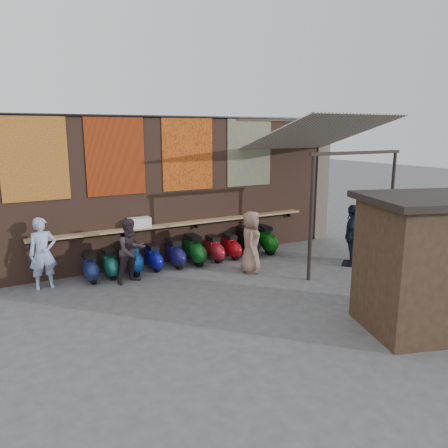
% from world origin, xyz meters
% --- Properties ---
extents(ground, '(70.00, 70.00, 0.00)m').
position_xyz_m(ground, '(0.00, 0.00, 0.00)').
color(ground, '#474749').
rests_on(ground, ground).
extents(brick_wall, '(10.00, 0.40, 4.00)m').
position_xyz_m(brick_wall, '(0.00, 2.70, 2.00)').
color(brick_wall, brown).
rests_on(brick_wall, ground).
extents(pier_right, '(0.50, 0.50, 4.00)m').
position_xyz_m(pier_right, '(5.20, 2.70, 2.00)').
color(pier_right, '#4C4238').
rests_on(pier_right, ground).
extents(eating_counter, '(8.00, 0.32, 0.05)m').
position_xyz_m(eating_counter, '(0.00, 2.33, 1.10)').
color(eating_counter, '#9E7A51').
rests_on(eating_counter, brick_wall).
extents(shelf_box, '(0.56, 0.29, 0.27)m').
position_xyz_m(shelf_box, '(-1.21, 2.30, 1.26)').
color(shelf_box, white).
rests_on(shelf_box, eating_counter).
extents(tapestry_redgold, '(1.50, 0.02, 2.00)m').
position_xyz_m(tapestry_redgold, '(-3.60, 2.48, 3.00)').
color(tapestry_redgold, maroon).
rests_on(tapestry_redgold, brick_wall).
extents(tapestry_sun, '(1.50, 0.02, 2.00)m').
position_xyz_m(tapestry_sun, '(-1.70, 2.48, 3.00)').
color(tapestry_sun, '#E4430D').
rests_on(tapestry_sun, brick_wall).
extents(tapestry_orange, '(1.50, 0.02, 2.00)m').
position_xyz_m(tapestry_orange, '(0.30, 2.48, 3.00)').
color(tapestry_orange, '#C65918').
rests_on(tapestry_orange, brick_wall).
extents(tapestry_multi, '(1.50, 0.02, 2.00)m').
position_xyz_m(tapestry_multi, '(2.30, 2.48, 3.00)').
color(tapestry_multi, '#22507D').
rests_on(tapestry_multi, brick_wall).
extents(hang_rail, '(9.50, 0.06, 0.06)m').
position_xyz_m(hang_rail, '(0.00, 2.47, 3.98)').
color(hang_rail, black).
rests_on(hang_rail, brick_wall).
extents(scooter_stool_0, '(0.33, 0.74, 0.70)m').
position_xyz_m(scooter_stool_0, '(-2.62, 1.95, 0.35)').
color(scooter_stool_0, navy).
rests_on(scooter_stool_0, ground).
extents(scooter_stool_1, '(0.33, 0.74, 0.70)m').
position_xyz_m(scooter_stool_1, '(-2.12, 2.03, 0.35)').
color(scooter_stool_1, '#165B51').
rests_on(scooter_stool_1, ground).
extents(scooter_stool_2, '(0.39, 0.87, 0.83)m').
position_xyz_m(scooter_stool_2, '(-1.55, 2.03, 0.41)').
color(scooter_stool_2, '#0D3F95').
rests_on(scooter_stool_2, ground).
extents(scooter_stool_3, '(0.32, 0.71, 0.67)m').
position_xyz_m(scooter_stool_3, '(-0.96, 2.03, 0.34)').
color(scooter_stool_3, '#0E118D').
rests_on(scooter_stool_3, ground).
extents(scooter_stool_4, '(0.35, 0.79, 0.75)m').
position_xyz_m(scooter_stool_4, '(-0.36, 1.98, 0.37)').
color(scooter_stool_4, '#151348').
rests_on(scooter_stool_4, ground).
extents(scooter_stool_5, '(0.38, 0.85, 0.81)m').
position_xyz_m(scooter_stool_5, '(0.21, 1.97, 0.41)').
color(scooter_stool_5, '#0F4D19').
rests_on(scooter_stool_5, ground).
extents(scooter_stool_6, '(0.34, 0.74, 0.71)m').
position_xyz_m(scooter_stool_6, '(0.81, 1.95, 0.35)').
color(scooter_stool_6, maroon).
rests_on(scooter_stool_6, ground).
extents(scooter_stool_7, '(0.33, 0.73, 0.70)m').
position_xyz_m(scooter_stool_7, '(1.37, 1.96, 0.35)').
color(scooter_stool_7, maroon).
rests_on(scooter_stool_7, ground).
extents(scooter_stool_8, '(0.39, 0.87, 0.83)m').
position_xyz_m(scooter_stool_8, '(1.96, 2.04, 0.41)').
color(scooter_stool_8, black).
rests_on(scooter_stool_8, ground).
extents(scooter_stool_9, '(0.39, 0.87, 0.82)m').
position_xyz_m(scooter_stool_9, '(2.55, 1.96, 0.41)').
color(scooter_stool_9, '#0C5510').
rests_on(scooter_stool_9, ground).
extents(diner_left, '(0.63, 0.42, 1.68)m').
position_xyz_m(diner_left, '(-3.65, 2.00, 0.84)').
color(diner_left, '#9AAEE0').
rests_on(diner_left, ground).
extents(diner_right, '(0.89, 0.76, 1.58)m').
position_xyz_m(diner_right, '(-1.74, 1.40, 0.79)').
color(diner_right, '#32262D').
rests_on(diner_right, ground).
extents(shopper_navy, '(1.04, 0.92, 1.69)m').
position_xyz_m(shopper_navy, '(3.89, -0.22, 0.84)').
color(shopper_navy, black).
rests_on(shopper_navy, ground).
extents(shopper_grey, '(1.21, 0.77, 1.78)m').
position_xyz_m(shopper_grey, '(4.57, -0.39, 0.89)').
color(shopper_grey, '#525356').
rests_on(shopper_grey, ground).
extents(shopper_tan, '(0.87, 0.94, 1.61)m').
position_xyz_m(shopper_tan, '(1.20, 0.64, 0.80)').
color(shopper_tan, '#826353').
rests_on(shopper_tan, ground).
extents(market_stall, '(2.62, 2.28, 2.38)m').
position_xyz_m(market_stall, '(2.22, -3.75, 1.19)').
color(market_stall, black).
rests_on(market_stall, ground).
extents(stall_roof, '(2.95, 2.60, 0.12)m').
position_xyz_m(stall_roof, '(2.22, -3.75, 2.44)').
color(stall_roof, black).
rests_on(stall_roof, market_stall).
extents(stall_sign, '(1.15, 0.43, 0.50)m').
position_xyz_m(stall_sign, '(2.50, -2.94, 1.73)').
color(stall_sign, gold).
rests_on(stall_sign, market_stall).
extents(stall_shelf, '(1.76, 0.69, 0.06)m').
position_xyz_m(stall_shelf, '(2.50, -2.94, 0.87)').
color(stall_shelf, '#473321').
rests_on(stall_shelf, market_stall).
extents(awning_canvas, '(3.20, 3.28, 0.97)m').
position_xyz_m(awning_canvas, '(3.50, 0.90, 3.55)').
color(awning_canvas, beige).
rests_on(awning_canvas, brick_wall).
extents(awning_ledger, '(3.30, 0.08, 0.12)m').
position_xyz_m(awning_ledger, '(3.50, 2.49, 3.95)').
color(awning_ledger, '#33261C').
rests_on(awning_ledger, brick_wall).
extents(awning_header, '(3.00, 0.08, 0.08)m').
position_xyz_m(awning_header, '(3.50, -0.60, 3.08)').
color(awning_header, black).
rests_on(awning_header, awning_post_left).
extents(awning_post_left, '(0.09, 0.09, 3.10)m').
position_xyz_m(awning_post_left, '(2.10, -0.60, 1.55)').
color(awning_post_left, black).
rests_on(awning_post_left, ground).
extents(awning_post_right, '(0.09, 0.09, 3.10)m').
position_xyz_m(awning_post_right, '(4.90, -0.60, 1.55)').
color(awning_post_right, black).
rests_on(awning_post_right, ground).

